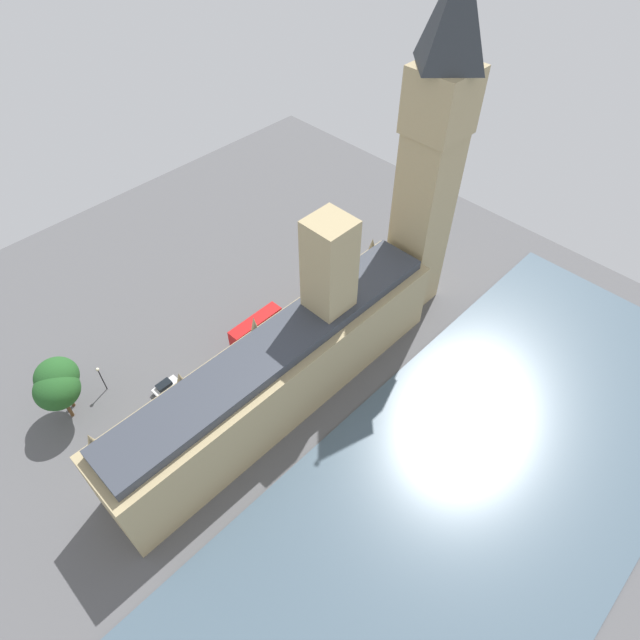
# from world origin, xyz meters

# --- Properties ---
(ground_plane) EXTENTS (138.21, 138.21, 0.00)m
(ground_plane) POSITION_xyz_m (0.00, 0.00, 0.00)
(ground_plane) COLOR #565659
(river_thames) EXTENTS (42.11, 124.39, 0.25)m
(river_thames) POSITION_xyz_m (-33.05, 0.00, 0.12)
(river_thames) COLOR #475B6B
(river_thames) RESTS_ON ground
(parliament_building) EXTENTS (11.04, 59.82, 30.21)m
(parliament_building) POSITION_xyz_m (-1.99, -1.17, 8.01)
(parliament_building) COLOR tan
(parliament_building) RESTS_ON ground
(clock_tower) EXTENTS (8.68, 8.68, 58.99)m
(clock_tower) POSITION_xyz_m (-1.50, -34.05, 30.54)
(clock_tower) COLOR tan
(clock_tower) RESTS_ON ground
(car_yellow_cab_under_trees) EXTENTS (1.89, 4.82, 1.74)m
(car_yellow_cab_under_trees) POSITION_xyz_m (10.86, -19.97, 0.89)
(car_yellow_cab_under_trees) COLOR gold
(car_yellow_cab_under_trees) RESTS_ON ground
(double_decker_bus_trailing) EXTENTS (2.80, 10.54, 4.75)m
(double_decker_bus_trailing) POSITION_xyz_m (11.13, -5.98, 2.63)
(double_decker_bus_trailing) COLOR red
(double_decker_bus_trailing) RESTS_ON ground
(car_white_corner) EXTENTS (1.93, 4.48, 1.74)m
(car_white_corner) POSITION_xyz_m (13.29, 12.14, 0.89)
(car_white_corner) COLOR silver
(car_white_corner) RESTS_ON ground
(pedestrian_by_river_gate) EXTENTS (0.59, 0.49, 1.58)m
(pedestrian_by_river_gate) POSITION_xyz_m (6.10, 21.30, 0.71)
(pedestrian_by_river_gate) COLOR navy
(pedestrian_by_river_gate) RESTS_ON ground
(pedestrian_leading) EXTENTS (0.62, 0.70, 1.70)m
(pedestrian_leading) POSITION_xyz_m (5.72, -13.02, 0.76)
(pedestrian_leading) COLOR #336B60
(pedestrian_leading) RESTS_ON ground
(plane_tree_opposite_hall) EXTENTS (6.80, 6.80, 9.94)m
(plane_tree_opposite_hall) POSITION_xyz_m (19.73, 25.60, 7.03)
(plane_tree_opposite_hall) COLOR brown
(plane_tree_opposite_hall) RESTS_ON ground
(plane_tree_near_tower) EXTENTS (6.56, 6.56, 10.55)m
(plane_tree_near_tower) POSITION_xyz_m (21.34, 24.57, 7.72)
(plane_tree_near_tower) COLOR brown
(plane_tree_near_tower) RESTS_ON ground
(street_lamp_kerbside) EXTENTS (0.56, 0.56, 5.59)m
(street_lamp_kerbside) POSITION_xyz_m (20.41, 19.05, 3.97)
(street_lamp_kerbside) COLOR black
(street_lamp_kerbside) RESTS_ON ground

